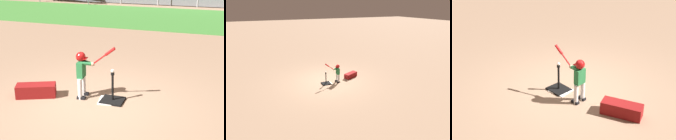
{
  "view_description": "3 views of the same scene",
  "coord_description": "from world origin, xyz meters",
  "views": [
    {
      "loc": [
        2.04,
        -5.37,
        2.89
      ],
      "look_at": [
        0.23,
        0.3,
        0.7
      ],
      "focal_mm": 50.0,
      "sensor_mm": 36.0,
      "label": 1
    },
    {
      "loc": [
        3.14,
        8.53,
        4.06
      ],
      "look_at": [
        -0.49,
        0.26,
        0.68
      ],
      "focal_mm": 28.0,
      "sensor_mm": 36.0,
      "label": 2
    },
    {
      "loc": [
        -4.59,
        4.56,
        3.72
      ],
      "look_at": [
        -0.06,
        0.4,
        0.67
      ],
      "focal_mm": 50.0,
      "sensor_mm": 36.0,
      "label": 3
    }
  ],
  "objects": [
    {
      "name": "home_plate",
      "position": [
        0.17,
        0.29,
        0.01
      ],
      "size": [
        0.5,
        0.5,
        0.02
      ],
      "primitive_type": "cube",
      "rotation": [
        0.0,
        0.0,
        0.15
      ],
      "color": "white",
      "rests_on": "ground_plane"
    },
    {
      "name": "equipment_bag",
      "position": [
        -1.42,
        0.03,
        0.14
      ],
      "size": [
        0.9,
        0.62,
        0.28
      ],
      "primitive_type": "cube",
      "rotation": [
        0.0,
        0.0,
        0.4
      ],
      "color": "maroon",
      "rests_on": "ground_plane"
    },
    {
      "name": "batter_child",
      "position": [
        -0.42,
        0.31,
        0.65
      ],
      "size": [
        0.85,
        0.32,
        1.18
      ],
      "color": "silver",
      "rests_on": "ground_plane"
    },
    {
      "name": "batting_tee",
      "position": [
        0.24,
        0.3,
        0.08
      ],
      "size": [
        0.48,
        0.43,
        0.65
      ],
      "color": "black",
      "rests_on": "ground_plane"
    },
    {
      "name": "ground_plane",
      "position": [
        0.0,
        0.0,
        0.0
      ],
      "size": [
        90.0,
        90.0,
        0.0
      ],
      "primitive_type": "plane",
      "color": "#93755B"
    },
    {
      "name": "grass_outfield_strip",
      "position": [
        0.0,
        10.04,
        0.01
      ],
      "size": [
        56.0,
        6.05,
        0.02
      ],
      "primitive_type": "cube",
      "color": "#3D7F33",
      "rests_on": "ground_plane"
    },
    {
      "name": "baseball",
      "position": [
        0.24,
        0.3,
        0.68
      ],
      "size": [
        0.07,
        0.07,
        0.07
      ],
      "primitive_type": "sphere",
      "color": "white",
      "rests_on": "batting_tee"
    }
  ]
}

